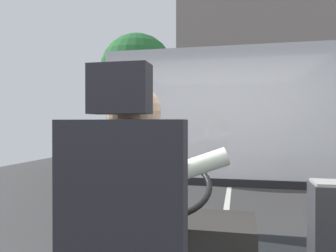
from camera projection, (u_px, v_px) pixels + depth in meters
ground at (231, 177)px, 10.43m from camera, size 18.00×44.00×0.06m
bus_driver at (138, 203)px, 1.37m from camera, size 0.77×0.55×0.81m
steering_console at (183, 240)px, 2.49m from camera, size 1.10×1.04×0.88m
fare_box at (330, 233)px, 2.26m from camera, size 0.26×0.27×0.72m
windshield_panel at (216, 132)px, 3.40m from camera, size 2.50×0.08×1.48m
street_tree at (137, 72)px, 10.66m from camera, size 2.43×2.43×4.70m
shop_building at (311, 82)px, 17.23m from camera, size 13.71×5.37×7.94m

